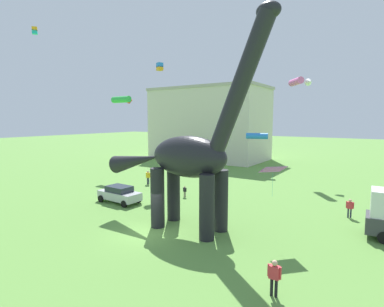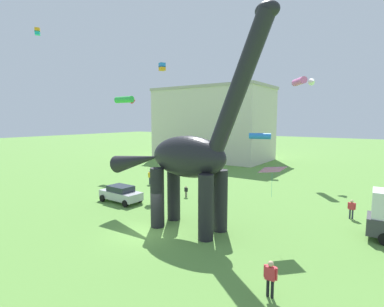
{
  "view_description": "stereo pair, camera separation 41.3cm",
  "coord_description": "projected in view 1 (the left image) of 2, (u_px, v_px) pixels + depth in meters",
  "views": [
    {
      "loc": [
        13.23,
        -14.28,
        7.7
      ],
      "look_at": [
        1.18,
        3.78,
        5.18
      ],
      "focal_mm": 27.66,
      "sensor_mm": 36.0,
      "label": 1
    },
    {
      "loc": [
        13.57,
        -14.05,
        7.7
      ],
      "look_at": [
        1.18,
        3.78,
        5.18
      ],
      "focal_mm": 27.66,
      "sensor_mm": 36.0,
      "label": 2
    }
  ],
  "objects": [
    {
      "name": "kite_high_left",
      "position": [
        257.0,
        136.0,
        41.85
      ],
      "size": [
        3.1,
        2.92,
        0.88
      ],
      "color": "#287AE5"
    },
    {
      "name": "kite_high_right",
      "position": [
        35.0,
        31.0,
        25.97
      ],
      "size": [
        0.59,
        0.59,
        0.6
      ],
      "color": "orange"
    },
    {
      "name": "person_vendor_side",
      "position": [
        274.0,
        275.0,
        12.81
      ],
      "size": [
        0.62,
        0.27,
        1.65
      ],
      "rotation": [
        0.0,
        0.0,
        5.1
      ],
      "color": "black",
      "rests_on": "ground_plane"
    },
    {
      "name": "kite_mid_right",
      "position": [
        273.0,
        170.0,
        18.54
      ],
      "size": [
        1.8,
        1.8,
        2.0
      ],
      "color": "purple"
    },
    {
      "name": "person_near_flyer",
      "position": [
        350.0,
        206.0,
        23.08
      ],
      "size": [
        0.57,
        0.25,
        1.51
      ],
      "rotation": [
        0.0,
        0.0,
        4.88
      ],
      "color": "#2D3347",
      "rests_on": "ground_plane"
    },
    {
      "name": "ground_plane",
      "position": [
        146.0,
        234.0,
        19.98
      ],
      "size": [
        240.0,
        240.0,
        0.0
      ],
      "primitive_type": "plane",
      "color": "#5B8E3D"
    },
    {
      "name": "person_watching_child",
      "position": [
        148.0,
        176.0,
        34.99
      ],
      "size": [
        0.62,
        0.27,
        1.65
      ],
      "rotation": [
        0.0,
        0.0,
        2.1
      ],
      "color": "#2D3347",
      "rests_on": "ground_plane"
    },
    {
      "name": "person_strolling_adult",
      "position": [
        378.0,
        210.0,
        22.26
      ],
      "size": [
        0.57,
        0.25,
        1.53
      ],
      "rotation": [
        0.0,
        0.0,
        1.56
      ],
      "color": "black",
      "rests_on": "ground_plane"
    },
    {
      "name": "kite_mid_left",
      "position": [
        160.0,
        67.0,
        35.02
      ],
      "size": [
        0.83,
        0.83,
        0.91
      ],
      "color": "#287AE5"
    },
    {
      "name": "person_photographer",
      "position": [
        185.0,
        190.0,
        29.31
      ],
      "size": [
        0.42,
        0.18,
        1.11
      ],
      "rotation": [
        0.0,
        0.0,
        5.11
      ],
      "color": "#6B6056",
      "rests_on": "ground_plane"
    },
    {
      "name": "parked_sedan_left",
      "position": [
        119.0,
        194.0,
        27.43
      ],
      "size": [
        4.25,
        2.02,
        1.55
      ],
      "rotation": [
        0.0,
        0.0,
        -0.03
      ],
      "color": "#B7B7BC",
      "rests_on": "ground_plane"
    },
    {
      "name": "kite_near_high",
      "position": [
        123.0,
        100.0,
        40.41
      ],
      "size": [
        3.13,
        2.65,
        0.91
      ],
      "color": "green"
    },
    {
      "name": "kite_mid_center",
      "position": [
        299.0,
        82.0,
        37.68
      ],
      "size": [
        3.27,
        3.11,
        0.92
      ],
      "color": "pink"
    },
    {
      "name": "background_building_block",
      "position": [
        209.0,
        124.0,
        57.32
      ],
      "size": [
        21.72,
        11.85,
        13.69
      ],
      "color": "beige",
      "rests_on": "ground_plane"
    },
    {
      "name": "dinosaur_sculpture",
      "position": [
        188.0,
        157.0,
        20.39
      ],
      "size": [
        13.58,
        2.88,
        14.19
      ],
      "rotation": [
        0.0,
        0.0,
        0.35
      ],
      "color": "black",
      "rests_on": "ground_plane"
    }
  ]
}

